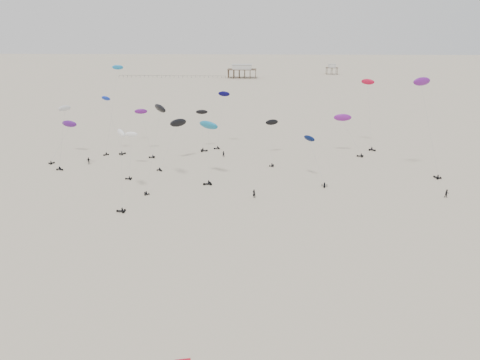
{
  "coord_description": "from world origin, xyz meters",
  "views": [
    {
      "loc": [
        3.9,
        -1.33,
        36.52
      ],
      "look_at": [
        0.0,
        88.0,
        7.0
      ],
      "focal_mm": 35.0,
      "sensor_mm": 36.0,
      "label": 1
    }
  ],
  "objects_px": {
    "pavilion_main": "(242,72)",
    "spectator_0": "(254,198)",
    "rig_0": "(315,154)",
    "pavilion_small": "(332,70)",
    "rig_9": "(144,123)",
    "rig_4": "(369,103)"
  },
  "relations": [
    {
      "from": "rig_0",
      "to": "rig_4",
      "type": "distance_m",
      "value": 41.96
    },
    {
      "from": "spectator_0",
      "to": "rig_0",
      "type": "bearing_deg",
      "value": -111.55
    },
    {
      "from": "rig_0",
      "to": "spectator_0",
      "type": "height_order",
      "value": "rig_0"
    },
    {
      "from": "rig_4",
      "to": "spectator_0",
      "type": "relative_size",
      "value": 9.11
    },
    {
      "from": "pavilion_main",
      "to": "spectator_0",
      "type": "height_order",
      "value": "pavilion_main"
    },
    {
      "from": "pavilion_main",
      "to": "spectator_0",
      "type": "distance_m",
      "value": 253.66
    },
    {
      "from": "pavilion_main",
      "to": "rig_0",
      "type": "bearing_deg",
      "value": -83.52
    },
    {
      "from": "rig_9",
      "to": "pavilion_main",
      "type": "bearing_deg",
      "value": -12.24
    },
    {
      "from": "rig_0",
      "to": "rig_4",
      "type": "height_order",
      "value": "rig_4"
    },
    {
      "from": "pavilion_small",
      "to": "rig_0",
      "type": "relative_size",
      "value": 0.75
    },
    {
      "from": "rig_4",
      "to": "rig_0",
      "type": "bearing_deg",
      "value": 18.4
    },
    {
      "from": "pavilion_small",
      "to": "rig_4",
      "type": "distance_m",
      "value": 235.64
    },
    {
      "from": "pavilion_main",
      "to": "pavilion_small",
      "type": "height_order",
      "value": "pavilion_main"
    },
    {
      "from": "pavilion_main",
      "to": "rig_0",
      "type": "xyz_separation_m",
      "value": [
        27.29,
        -240.33,
        2.47
      ]
    },
    {
      "from": "pavilion_small",
      "to": "rig_0",
      "type": "xyz_separation_m",
      "value": [
        -42.71,
        -270.33,
        3.21
      ]
    },
    {
      "from": "pavilion_main",
      "to": "rig_9",
      "type": "height_order",
      "value": "rig_9"
    },
    {
      "from": "pavilion_main",
      "to": "spectator_0",
      "type": "bearing_deg",
      "value": -87.12
    },
    {
      "from": "pavilion_main",
      "to": "spectator_0",
      "type": "xyz_separation_m",
      "value": [
        12.75,
        -253.31,
        -4.22
      ]
    },
    {
      "from": "pavilion_small",
      "to": "rig_9",
      "type": "relative_size",
      "value": 0.62
    },
    {
      "from": "pavilion_main",
      "to": "rig_4",
      "type": "bearing_deg",
      "value": -76.86
    },
    {
      "from": "rig_0",
      "to": "spectator_0",
      "type": "bearing_deg",
      "value": 50.64
    },
    {
      "from": "pavilion_main",
      "to": "pavilion_small",
      "type": "xyz_separation_m",
      "value": [
        70.0,
        30.0,
        -0.74
      ]
    }
  ]
}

